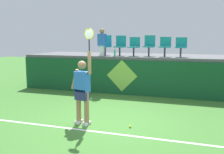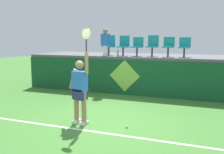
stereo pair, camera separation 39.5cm
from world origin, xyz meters
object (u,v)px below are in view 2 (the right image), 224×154
stadium_chair_1 (124,45)px  stadium_chair_4 (169,46)px  stadium_chair_3 (153,45)px  spectator_0 (105,42)px  stadium_chair_2 (137,45)px  water_bottle (118,53)px  tennis_player (80,88)px  stadium_chair_0 (109,44)px  tennis_ball (127,127)px  stadium_chair_5 (185,46)px

stadium_chair_1 → stadium_chair_4: stadium_chair_1 is taller
stadium_chair_3 → spectator_0: bearing=-166.8°
stadium_chair_2 → spectator_0: bearing=-160.8°
stadium_chair_4 → water_bottle: bearing=-165.2°
stadium_chair_1 → tennis_player: bearing=-85.1°
stadium_chair_2 → stadium_chair_0: bearing=179.6°
tennis_ball → stadium_chair_5: (0.85, 4.51, 1.92)m
stadium_chair_2 → tennis_player: bearing=-92.6°
stadium_chair_0 → stadium_chair_1: 0.66m
tennis_player → stadium_chair_4: bearing=72.2°
stadium_chair_2 → stadium_chair_5: stadium_chair_2 is taller
stadium_chair_0 → stadium_chair_3: (1.90, -0.00, 0.01)m
stadium_chair_1 → stadium_chair_4: 1.88m
stadium_chair_0 → stadium_chair_4: size_ratio=1.09×
stadium_chair_0 → stadium_chair_3: stadium_chair_0 is taller
stadium_chair_0 → stadium_chair_1: stadium_chair_0 is taller
stadium_chair_0 → stadium_chair_5: size_ratio=1.11×
tennis_ball → stadium_chair_1: (-1.65, 4.52, 1.95)m
tennis_player → stadium_chair_0: bearing=102.8°
stadium_chair_4 → stadium_chair_2: bearing=179.9°
stadium_chair_0 → stadium_chair_1: size_ratio=1.02×
tennis_player → spectator_0: (-1.05, 4.20, 1.16)m
tennis_ball → stadium_chair_5: bearing=79.3°
tennis_player → stadium_chair_0: (-1.05, 4.64, 1.03)m
tennis_player → stadium_chair_5: 5.19m
stadium_chair_4 → stadium_chair_5: stadium_chair_4 is taller
tennis_player → stadium_chair_5: (2.11, 4.63, 1.00)m
stadium_chair_1 → stadium_chair_3: (1.24, -0.00, 0.01)m
stadium_chair_0 → spectator_0: size_ratio=0.77×
tennis_player → tennis_ball: bearing=5.6°
water_bottle → stadium_chair_1: 0.62m
stadium_chair_2 → tennis_ball: bearing=-77.0°
water_bottle → stadium_chair_3: bearing=21.7°
stadium_chair_2 → spectator_0: 1.35m
stadium_chair_0 → stadium_chair_4: (2.54, -0.01, -0.02)m
tennis_ball → stadium_chair_1: 5.19m
tennis_player → tennis_ball: size_ratio=38.03×
spectator_0 → stadium_chair_1: bearing=34.2°
stadium_chair_4 → stadium_chair_1: bearing=179.7°
tennis_ball → stadium_chair_4: stadium_chair_4 is taller
stadium_chair_1 → water_bottle: bearing=-97.9°
stadium_chair_5 → spectator_0: bearing=-172.1°
tennis_ball → spectator_0: bearing=119.5°
stadium_chair_3 → spectator_0: 1.96m
stadium_chair_4 → spectator_0: 2.58m
tennis_ball → stadium_chair_2: 5.02m
tennis_player → stadium_chair_2: (0.21, 4.64, 1.00)m
stadium_chair_5 → spectator_0: size_ratio=0.69×
spectator_0 → tennis_player: bearing=-75.9°
stadium_chair_0 → stadium_chair_2: stadium_chair_0 is taller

